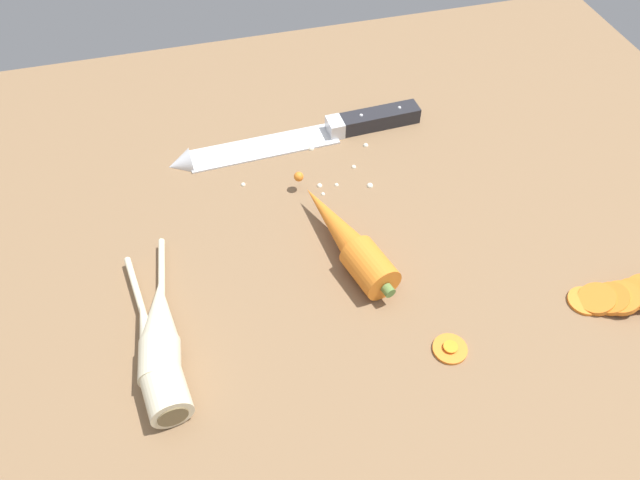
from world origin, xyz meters
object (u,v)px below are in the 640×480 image
(chefs_knife, at_px, (294,138))
(carrot_slice_stray_near, at_px, (450,348))
(parsnip_mid_left, at_px, (155,356))
(parsnip_front, at_px, (160,328))
(whole_carrot, at_px, (347,239))
(carrot_slice_stack, at_px, (633,293))

(chefs_knife, height_order, carrot_slice_stray_near, chefs_knife)
(chefs_knife, bearing_deg, carrot_slice_stray_near, -77.89)
(parsnip_mid_left, xyz_separation_m, carrot_slice_stray_near, (0.28, -0.06, -0.02))
(parsnip_front, height_order, carrot_slice_stray_near, parsnip_front)
(parsnip_mid_left, distance_m, carrot_slice_stray_near, 0.29)
(chefs_knife, xyz_separation_m, whole_carrot, (0.01, -0.20, 0.01))
(parsnip_front, xyz_separation_m, parsnip_mid_left, (-0.01, -0.03, -0.00))
(parsnip_front, distance_m, carrot_slice_stack, 0.49)
(carrot_slice_stack, distance_m, carrot_slice_stray_near, 0.21)
(chefs_knife, relative_size, parsnip_mid_left, 1.68)
(chefs_knife, distance_m, carrot_slice_stray_near, 0.36)
(whole_carrot, xyz_separation_m, carrot_slice_stray_near, (0.06, -0.15, -0.02))
(whole_carrot, bearing_deg, carrot_slice_stack, -28.01)
(chefs_knife, bearing_deg, parsnip_mid_left, -124.79)
(whole_carrot, bearing_deg, chefs_knife, 93.57)
(whole_carrot, height_order, parsnip_front, whole_carrot)
(carrot_slice_stray_near, bearing_deg, chefs_knife, 102.11)
(whole_carrot, distance_m, carrot_slice_stack, 0.31)
(parsnip_front, bearing_deg, carrot_slice_stray_near, -17.59)
(whole_carrot, distance_m, parsnip_mid_left, 0.24)
(parsnip_mid_left, bearing_deg, whole_carrot, 23.42)
(whole_carrot, bearing_deg, parsnip_mid_left, -156.58)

